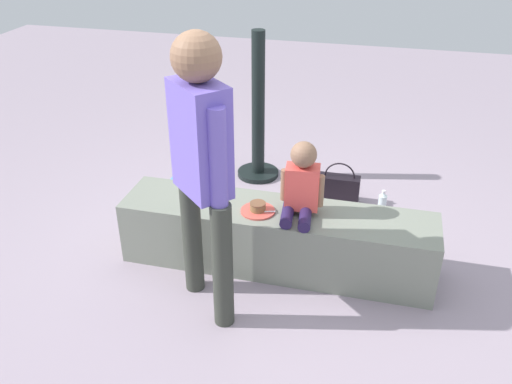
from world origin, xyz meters
TOP-DOWN VIEW (x-y plane):
  - ground_plane at (0.00, 0.00)m, footprint 12.00×12.00m
  - concrete_ledge at (0.00, 0.00)m, footprint 2.04×0.44m
  - child_seated at (0.15, -0.01)m, footprint 0.28×0.32m
  - adult_standing at (-0.31, -0.49)m, footprint 0.39×0.38m
  - cake_plate at (-0.11, -0.05)m, footprint 0.22×0.22m
  - gift_bag at (-0.80, 0.48)m, footprint 0.21×0.12m
  - railing_post at (-0.43, 1.24)m, footprint 0.36×0.36m
  - water_bottle_near_gift at (0.66, 0.84)m, footprint 0.06×0.06m
  - party_cup_red at (-0.69, 0.83)m, footprint 0.09×0.09m
  - cake_box_white at (-0.02, 0.42)m, footprint 0.38×0.33m
  - handbag_black_leather at (0.31, 0.94)m, footprint 0.33×0.12m

SIDE VIEW (x-z plane):
  - ground_plane at x=0.00m, z-range 0.00..0.00m
  - party_cup_red at x=-0.69m, z-range 0.00..0.09m
  - cake_box_white at x=-0.02m, z-range 0.00..0.15m
  - water_bottle_near_gift at x=0.66m, z-range -0.01..0.20m
  - handbag_black_leather at x=0.31m, z-range -0.05..0.30m
  - gift_bag at x=-0.80m, z-range -0.02..0.34m
  - concrete_ledge at x=0.00m, z-range 0.00..0.43m
  - cake_plate at x=-0.11m, z-range 0.42..0.49m
  - railing_post at x=-0.43m, z-range -0.14..1.13m
  - child_seated at x=0.15m, z-range 0.40..0.89m
  - adult_standing at x=-0.31m, z-range 0.17..1.83m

